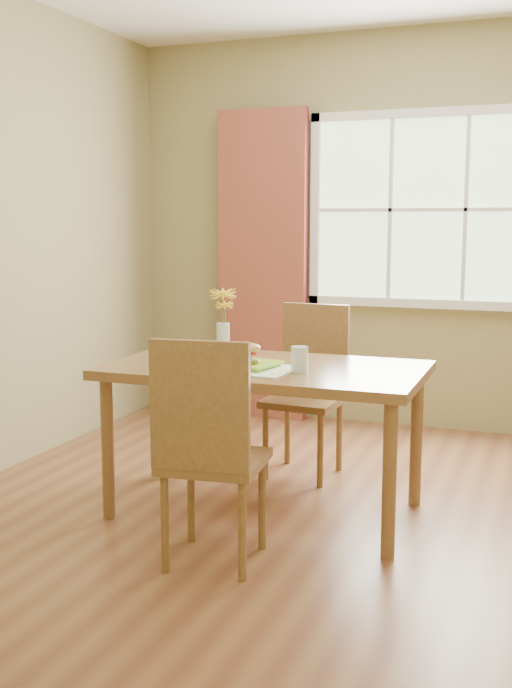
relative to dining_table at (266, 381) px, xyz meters
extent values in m
cube|color=brown|center=(0.46, 0.05, -0.67)|extent=(4.20, 3.80, 0.02)
cube|color=#908656|center=(0.46, 1.96, 0.69)|extent=(4.20, 0.02, 2.70)
cube|color=#908656|center=(0.46, -1.86, 0.69)|extent=(4.20, 0.02, 2.70)
cube|color=#A7CB9A|center=(0.46, 1.93, 0.84)|extent=(1.50, 0.02, 1.20)
cube|color=white|center=(0.46, 1.90, 1.47)|extent=(1.62, 0.04, 0.06)
cube|color=white|center=(0.46, 1.90, 0.21)|extent=(1.62, 0.04, 0.06)
cube|color=white|center=(-0.32, 1.90, 0.84)|extent=(0.06, 0.04, 1.32)
cube|color=white|center=(0.46, 1.90, 0.84)|extent=(1.50, 0.03, 0.02)
cube|color=maroon|center=(-0.69, 1.83, 0.44)|extent=(0.65, 0.08, 2.20)
cube|color=brown|center=(0.00, 0.00, 0.05)|extent=(1.52, 0.86, 0.05)
cylinder|color=brown|center=(-0.68, -0.35, -0.32)|extent=(0.06, 0.06, 0.69)
cylinder|color=brown|center=(0.68, -0.35, -0.32)|extent=(0.06, 0.06, 0.69)
cylinder|color=brown|center=(-0.68, 0.35, -0.32)|extent=(0.06, 0.06, 0.69)
cylinder|color=brown|center=(0.68, 0.35, -0.32)|extent=(0.06, 0.06, 0.69)
cube|color=brown|center=(0.00, -0.62, -0.23)|extent=(0.45, 0.45, 0.04)
cube|color=brown|center=(0.02, -0.80, 0.05)|extent=(0.41, 0.08, 0.52)
cylinder|color=brown|center=(-0.15, -0.80, -0.45)|extent=(0.03, 0.03, 0.41)
cylinder|color=brown|center=(0.18, -0.77, -0.45)|extent=(0.03, 0.03, 0.41)
cylinder|color=brown|center=(-0.18, -0.47, -0.45)|extent=(0.03, 0.03, 0.41)
cylinder|color=brown|center=(0.15, -0.44, -0.45)|extent=(0.03, 0.03, 0.41)
cube|color=brown|center=(0.00, 0.62, -0.23)|extent=(0.42, 0.42, 0.04)
cube|color=brown|center=(0.01, 0.80, 0.04)|extent=(0.40, 0.06, 0.51)
cylinder|color=brown|center=(-0.17, 0.47, -0.46)|extent=(0.03, 0.03, 0.41)
cylinder|color=brown|center=(0.15, 0.45, -0.46)|extent=(0.03, 0.03, 0.41)
cylinder|color=brown|center=(-0.15, 0.79, -0.46)|extent=(0.03, 0.03, 0.41)
cylinder|color=brown|center=(0.17, 0.77, -0.46)|extent=(0.03, 0.03, 0.41)
cube|color=#B9C1A4|center=(-0.04, -0.13, 0.08)|extent=(0.48, 0.37, 0.01)
cube|color=#9ADA36|center=(-0.05, -0.09, 0.09)|extent=(0.29, 0.29, 0.01)
ellipsoid|color=#DC854B|center=(-0.06, -0.12, 0.11)|extent=(0.17, 0.14, 0.04)
ellipsoid|color=#4C8C2D|center=(-0.02, -0.14, 0.13)|extent=(0.08, 0.05, 0.01)
cylinder|color=red|center=(-0.06, -0.12, 0.14)|extent=(0.07, 0.07, 0.01)
cylinder|color=red|center=(-0.04, -0.12, 0.15)|extent=(0.07, 0.07, 0.01)
ellipsoid|color=#DC854B|center=(-0.06, -0.12, 0.18)|extent=(0.17, 0.14, 0.05)
cylinder|color=silver|center=(0.20, -0.11, 0.14)|extent=(0.08, 0.08, 0.12)
cylinder|color=silver|center=(0.20, -0.11, 0.13)|extent=(0.07, 0.07, 0.10)
cylinder|color=silver|center=(-0.30, 0.19, 0.16)|extent=(0.07, 0.07, 0.17)
cylinder|color=silver|center=(-0.30, 0.19, 0.12)|extent=(0.06, 0.06, 0.08)
cylinder|color=#3D7028|center=(-0.30, 0.19, 0.24)|extent=(0.01, 0.01, 0.32)
cylinder|color=#3D7028|center=(-0.29, 0.18, 0.21)|extent=(0.01, 0.01, 0.26)
camera|label=1|loc=(1.31, -3.59, 0.77)|focal=42.00mm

